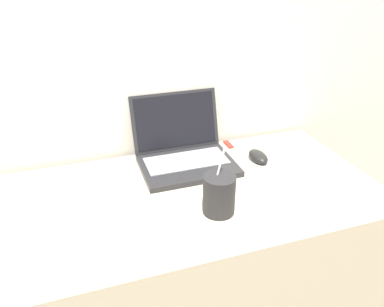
{
  "coord_description": "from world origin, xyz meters",
  "views": [
    {
      "loc": [
        -0.32,
        -0.63,
        1.43
      ],
      "look_at": [
        0.03,
        0.41,
        0.85
      ],
      "focal_mm": 35.0,
      "sensor_mm": 36.0,
      "label": 1
    }
  ],
  "objects": [
    {
      "name": "desk",
      "position": [
        0.0,
        0.31,
        0.38
      ],
      "size": [
        1.19,
        0.61,
        0.77
      ],
      "color": "beige",
      "rests_on": "ground_plane"
    },
    {
      "name": "computer_mouse",
      "position": [
        0.29,
        0.42,
        0.79
      ],
      "size": [
        0.06,
        0.11,
        0.04
      ],
      "color": "#B2B2B7",
      "rests_on": "desk"
    },
    {
      "name": "wall_back",
      "position": [
        0.0,
        0.65,
        1.25
      ],
      "size": [
        7.0,
        0.04,
        2.5
      ],
      "color": "silver",
      "rests_on": "ground_plane"
    },
    {
      "name": "drink_cup",
      "position": [
        0.03,
        0.18,
        0.83
      ],
      "size": [
        0.09,
        0.09,
        0.2
      ],
      "color": "#232326",
      "rests_on": "desk"
    },
    {
      "name": "external_keyboard",
      "position": [
        -0.44,
        0.5,
        0.78
      ],
      "size": [
        0.45,
        0.15,
        0.02
      ],
      "color": "silver",
      "rests_on": "desk"
    },
    {
      "name": "usb_stick",
      "position": [
        0.24,
        0.57,
        0.77
      ],
      "size": [
        0.02,
        0.06,
        0.01
      ],
      "color": "#B2261E",
      "rests_on": "desk"
    },
    {
      "name": "laptop",
      "position": [
        0.03,
        0.5,
        0.82
      ],
      "size": [
        0.33,
        0.3,
        0.22
      ],
      "color": "#232326",
      "rests_on": "desk"
    }
  ]
}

